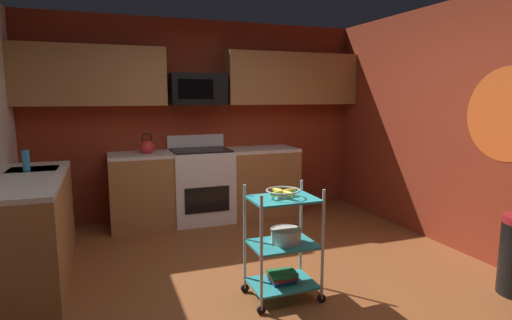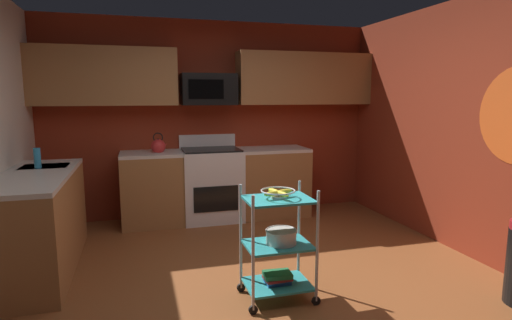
# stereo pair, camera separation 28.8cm
# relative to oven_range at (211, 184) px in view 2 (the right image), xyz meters

# --- Properties ---
(floor) EXTENTS (4.40, 4.80, 0.04)m
(floor) POSITION_rel_oven_range_xyz_m (0.08, -2.10, -0.50)
(floor) COLOR brown
(floor) RESTS_ON ground
(wall_back) EXTENTS (4.52, 0.06, 2.60)m
(wall_back) POSITION_rel_oven_range_xyz_m (0.08, 0.33, 0.82)
(wall_back) COLOR maroon
(wall_back) RESTS_ON ground
(wall_right) EXTENTS (0.06, 4.80, 2.60)m
(wall_right) POSITION_rel_oven_range_xyz_m (2.31, -2.10, 0.82)
(wall_right) COLOR maroon
(wall_right) RESTS_ON ground
(counter_run) EXTENTS (3.42, 2.36, 0.92)m
(counter_run) POSITION_rel_oven_range_xyz_m (-0.73, -0.50, -0.01)
(counter_run) COLOR #9E6B3D
(counter_run) RESTS_ON ground
(oven_range) EXTENTS (0.76, 0.65, 1.10)m
(oven_range) POSITION_rel_oven_range_xyz_m (0.00, 0.00, 0.00)
(oven_range) COLOR white
(oven_range) RESTS_ON ground
(upper_cabinets) EXTENTS (4.40, 0.33, 0.70)m
(upper_cabinets) POSITION_rel_oven_range_xyz_m (0.10, 0.13, 1.37)
(upper_cabinets) COLOR #9E6B3D
(microwave) EXTENTS (0.70, 0.39, 0.40)m
(microwave) POSITION_rel_oven_range_xyz_m (-0.00, 0.10, 1.22)
(microwave) COLOR black
(rolling_cart) EXTENTS (0.58, 0.40, 0.91)m
(rolling_cart) POSITION_rel_oven_range_xyz_m (0.13, -2.32, -0.03)
(rolling_cart) COLOR silver
(rolling_cart) RESTS_ON ground
(fruit_bowl) EXTENTS (0.27, 0.27, 0.07)m
(fruit_bowl) POSITION_rel_oven_range_xyz_m (0.13, -2.32, 0.40)
(fruit_bowl) COLOR silver
(fruit_bowl) RESTS_ON rolling_cart
(mixing_bowl_large) EXTENTS (0.25, 0.25, 0.11)m
(mixing_bowl_large) POSITION_rel_oven_range_xyz_m (0.16, -2.32, 0.04)
(mixing_bowl_large) COLOR silver
(mixing_bowl_large) RESTS_ON rolling_cart
(book_stack) EXTENTS (0.23, 0.17, 0.09)m
(book_stack) POSITION_rel_oven_range_xyz_m (0.13, -2.32, -0.30)
(book_stack) COLOR #1E4C8C
(book_stack) RESTS_ON rolling_cart
(kettle) EXTENTS (0.21, 0.18, 0.26)m
(kettle) POSITION_rel_oven_range_xyz_m (-0.66, -0.00, 0.52)
(kettle) COLOR red
(kettle) RESTS_ON counter_run
(dish_soap_bottle) EXTENTS (0.06, 0.06, 0.20)m
(dish_soap_bottle) POSITION_rel_oven_range_xyz_m (-1.85, -0.89, 0.54)
(dish_soap_bottle) COLOR #2D8CBF
(dish_soap_bottle) RESTS_ON counter_run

